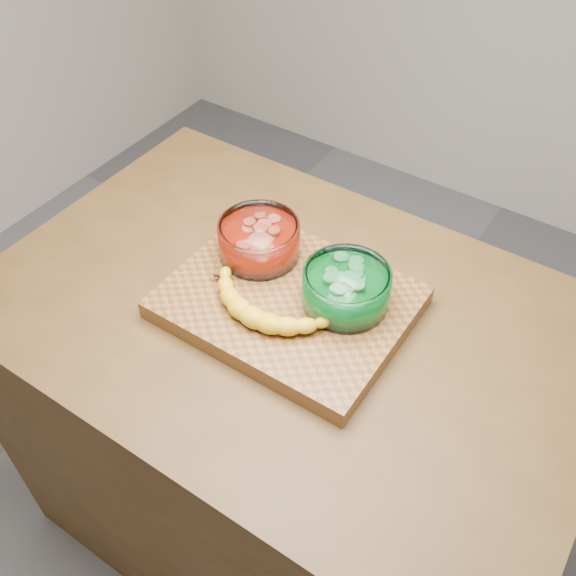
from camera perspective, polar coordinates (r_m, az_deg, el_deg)
The scene contains 6 objects.
ground at distance 2.01m, azimuth 0.00°, elevation -19.52°, with size 3.50×3.50×0.00m, color #535357.
counter at distance 1.61m, azimuth 0.00°, elevation -12.78°, with size 1.20×0.80×0.90m, color #4A3116.
cutting_board at distance 1.24m, azimuth 0.00°, elevation -1.30°, with size 0.45×0.35×0.04m, color brown.
bowl_red at distance 1.28m, azimuth -2.58°, elevation 4.27°, with size 0.16×0.16×0.08m.
bowl_green at distance 1.19m, azimuth 5.19°, elevation -0.05°, with size 0.16×0.16×0.08m.
banana at distance 1.18m, azimuth -2.24°, elevation -1.68°, with size 0.29×0.13×0.04m, color gold, non-canonical shape.
Camera 1 is at (0.47, -0.70, 1.82)m, focal length 40.00 mm.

